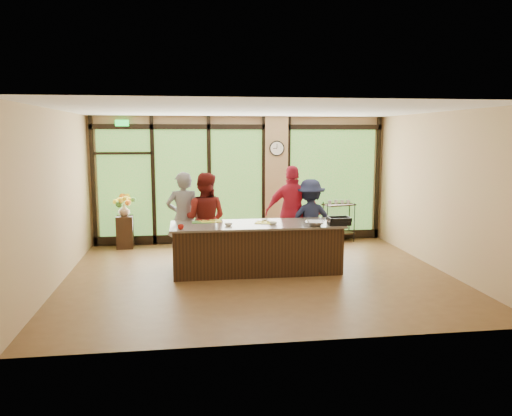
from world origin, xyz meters
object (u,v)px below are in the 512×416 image
object	(u,v)px
island_base	(256,249)
flower_stand	(125,232)
cook_left	(183,218)
roasting_pan	(339,223)
bar_cart	(339,216)
cook_right	(310,220)

from	to	relation	value
island_base	flower_stand	size ratio (longest dim) A/B	4.19
cook_left	flower_stand	distance (m)	2.16
roasting_pan	bar_cart	size ratio (longest dim) A/B	0.40
cook_left	roasting_pan	xyz separation A→B (m)	(2.86, -1.07, 0.03)
cook_right	roasting_pan	xyz separation A→B (m)	(0.28, -1.06, 0.12)
cook_left	flower_stand	world-z (taller)	cook_left
cook_left	bar_cart	world-z (taller)	cook_left
cook_right	island_base	bearing A→B (deg)	30.69
roasting_pan	island_base	bearing A→B (deg)	172.76
cook_left	island_base	bearing A→B (deg)	146.81
island_base	roasting_pan	distance (m)	1.62
island_base	flower_stand	xyz separation A→B (m)	(-2.70, 2.36, -0.07)
bar_cart	island_base	bearing A→B (deg)	-149.97
island_base	cook_left	size ratio (longest dim) A/B	1.67
flower_stand	bar_cart	bearing A→B (deg)	-1.00
island_base	bar_cart	xyz separation A→B (m)	(2.36, 2.45, 0.16)
cook_left	roasting_pan	world-z (taller)	cook_left
bar_cart	roasting_pan	bearing A→B (deg)	-123.37
cook_left	bar_cart	distance (m)	4.10
island_base	roasting_pan	bearing A→B (deg)	-11.73
bar_cart	flower_stand	bearing A→B (deg)	164.98
cook_left	bar_cart	xyz separation A→B (m)	(3.72, 1.69, -0.32)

